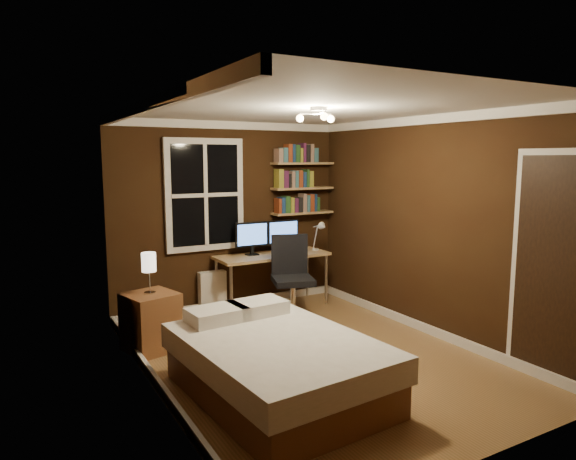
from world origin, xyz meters
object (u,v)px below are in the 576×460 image
nightstand (151,322)px  bedside_lamp (149,273)px  bed (276,365)px  office_chair (292,288)px  monitor_right (283,236)px  desk (272,259)px  monitor_left (252,239)px  desk_lamp (318,236)px  radiator (212,291)px

nightstand → bedside_lamp: bedside_lamp is taller
bed → office_chair: bearing=51.9°
bed → monitor_right: (1.41, 2.44, 0.68)m
desk → monitor_left: size_ratio=3.24×
desk_lamp → office_chair: desk_lamp is taller
bedside_lamp → monitor_right: monitor_right is taller
office_chair → bedside_lamp: bearing=-158.0°
bedside_lamp → desk: bedside_lamp is taller
monitor_left → monitor_right: 0.48m
bedside_lamp → office_chair: size_ratio=0.41×
bed → monitor_left: bearing=64.5°
desk → radiator: bearing=165.4°
monitor_left → bedside_lamp: bearing=-151.7°
monitor_left → monitor_right: bearing=0.0°
nightstand → office_chair: office_chair is taller
bedside_lamp → radiator: bearing=42.8°
radiator → desk: 0.91m
desk_lamp → monitor_left: bearing=168.7°
radiator → desk_lamp: (1.46, -0.32, 0.68)m
desk_lamp → desk: bearing=170.6°
bedside_lamp → monitor_right: (2.07, 0.86, 0.12)m
monitor_right → desk: bearing=-159.8°
nightstand → radiator: (1.07, 0.99, -0.04)m
desk → monitor_left: bearing=163.8°
nightstand → desk: bearing=7.5°
monitor_left → office_chair: monitor_left is taller
bedside_lamp → office_chair: bearing=4.0°
nightstand → monitor_left: bearing=13.1°
bed → monitor_right: monitor_right is taller
bed → radiator: size_ratio=3.66×
nightstand → monitor_right: bearing=7.3°
radiator → office_chair: size_ratio=0.51×
radiator → bedside_lamp: bearing=-137.2°
nightstand → monitor_right: (2.07, 0.86, 0.65)m
bedside_lamp → monitor_right: size_ratio=0.91×
bed → desk: 2.68m
desk → desk_lamp: size_ratio=3.52×
nightstand → desk: desk is taller
bed → nightstand: bearing=108.1°
radiator → desk: bearing=-14.6°
radiator → monitor_right: (1.00, -0.13, 0.69)m
bed → desk_lamp: 3.01m
monitor_left → office_chair: size_ratio=0.45×
nightstand → monitor_right: 2.33m
radiator → office_chair: 1.14m
bed → desk: (1.20, 2.36, 0.40)m
desk → monitor_right: monitor_right is taller
nightstand → desk: (1.86, 0.78, 0.37)m
office_chair → bed: bearing=-105.5°
bedside_lamp → bed: bearing=-67.4°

